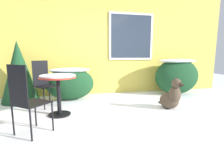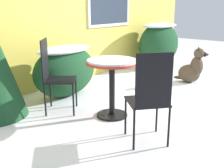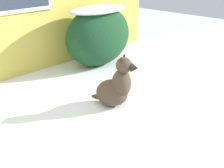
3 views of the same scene
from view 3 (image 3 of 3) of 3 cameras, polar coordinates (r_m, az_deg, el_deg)
ground_plane at (r=2.87m, az=-12.44°, el=-14.85°), size 16.00×16.00×0.00m
shrub_middle at (r=5.05m, az=-2.69°, el=10.03°), size 1.36×0.79×1.06m
dog at (r=3.63m, az=0.79°, el=-0.69°), size 0.51×0.62×0.70m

